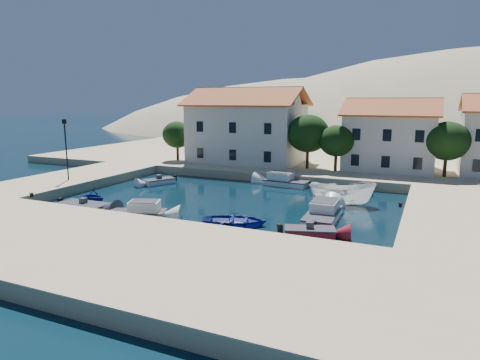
% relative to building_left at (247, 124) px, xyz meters
% --- Properties ---
extents(ground, '(400.00, 400.00, 0.00)m').
position_rel_building_left_xyz_m(ground, '(6.00, -28.00, -5.94)').
color(ground, black).
rests_on(ground, ground).
extents(quay_south, '(52.00, 12.00, 1.00)m').
position_rel_building_left_xyz_m(quay_south, '(6.00, -34.00, -5.44)').
color(quay_south, tan).
rests_on(quay_south, ground).
extents(quay_west, '(8.00, 20.00, 1.00)m').
position_rel_building_left_xyz_m(quay_west, '(-13.00, -18.00, -5.44)').
color(quay_west, tan).
rests_on(quay_west, ground).
extents(quay_north, '(80.00, 36.00, 1.00)m').
position_rel_building_left_xyz_m(quay_north, '(8.00, 10.00, -5.44)').
color(quay_north, tan).
rests_on(quay_north, ground).
extents(hills, '(254.00, 176.00, 99.00)m').
position_rel_building_left_xyz_m(hills, '(26.64, 95.62, -29.34)').
color(hills, tan).
rests_on(hills, ground).
extents(building_left, '(14.70, 9.45, 9.70)m').
position_rel_building_left_xyz_m(building_left, '(0.00, 0.00, 0.00)').
color(building_left, silver).
rests_on(building_left, quay_north).
extents(building_mid, '(10.50, 8.40, 8.30)m').
position_rel_building_left_xyz_m(building_mid, '(18.00, 1.00, -0.71)').
color(building_mid, silver).
rests_on(building_mid, quay_north).
extents(trees, '(37.30, 5.30, 6.45)m').
position_rel_building_left_xyz_m(trees, '(10.51, -2.54, -1.10)').
color(trees, '#382314').
rests_on(trees, quay_north).
extents(lamppost, '(0.35, 0.25, 6.22)m').
position_rel_building_left_xyz_m(lamppost, '(-11.50, -20.00, -1.18)').
color(lamppost, black).
rests_on(lamppost, quay_west).
extents(bollards, '(29.36, 9.56, 0.30)m').
position_rel_building_left_xyz_m(bollards, '(8.80, -24.13, -4.79)').
color(bollards, black).
rests_on(bollards, ground).
extents(motorboat_grey_sw, '(4.46, 2.00, 1.25)m').
position_rel_building_left_xyz_m(motorboat_grey_sw, '(-3.80, -25.89, -5.64)').
color(motorboat_grey_sw, '#39383E').
rests_on(motorboat_grey_sw, ground).
extents(cabin_cruiser_south, '(4.82, 3.41, 1.60)m').
position_rel_building_left_xyz_m(cabin_cruiser_south, '(1.92, -26.16, -5.46)').
color(cabin_cruiser_south, white).
rests_on(cabin_cruiser_south, ground).
extents(rowboat_south, '(5.54, 4.66, 0.98)m').
position_rel_building_left_xyz_m(rowboat_south, '(9.67, -24.62, -5.94)').
color(rowboat_south, navy).
rests_on(rowboat_south, ground).
extents(motorboat_red_se, '(3.70, 2.48, 1.25)m').
position_rel_building_left_xyz_m(motorboat_red_se, '(15.44, -25.01, -5.64)').
color(motorboat_red_se, maroon).
rests_on(motorboat_red_se, ground).
extents(cabin_cruiser_east, '(2.53, 5.70, 1.60)m').
position_rel_building_left_xyz_m(cabin_cruiser_east, '(15.28, -20.62, -5.46)').
color(cabin_cruiser_east, white).
rests_on(cabin_cruiser_east, ground).
extents(boat_east, '(6.05, 3.07, 2.23)m').
position_rel_building_left_xyz_m(boat_east, '(15.61, -14.93, -5.94)').
color(boat_east, white).
rests_on(boat_east, ground).
extents(motorboat_white_ne, '(1.99, 3.38, 1.25)m').
position_rel_building_left_xyz_m(motorboat_white_ne, '(16.67, -9.04, -5.64)').
color(motorboat_white_ne, white).
rests_on(motorboat_white_ne, ground).
extents(rowboat_west, '(3.17, 2.85, 1.50)m').
position_rel_building_left_xyz_m(rowboat_west, '(-5.08, -23.44, -5.94)').
color(rowboat_west, navy).
rests_on(rowboat_west, ground).
extents(motorboat_white_west, '(2.87, 3.76, 1.25)m').
position_rel_building_left_xyz_m(motorboat_white_west, '(-4.52, -13.94, -5.64)').
color(motorboat_white_west, white).
rests_on(motorboat_white_west, ground).
extents(cabin_cruiser_north, '(5.09, 2.59, 1.60)m').
position_rel_building_left_xyz_m(cabin_cruiser_north, '(8.50, -9.00, -5.46)').
color(cabin_cruiser_north, white).
rests_on(cabin_cruiser_north, ground).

